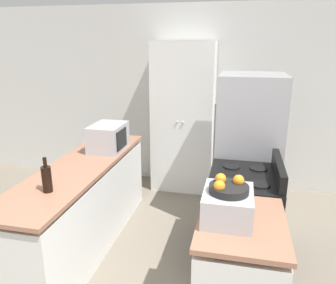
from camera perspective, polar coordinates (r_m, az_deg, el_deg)
The scene contains 10 objects.
wall_back at distance 4.86m, azimuth 3.78°, elevation 7.70°, with size 7.00×0.06×2.60m.
counter_left at distance 3.58m, azimuth -14.59°, elevation -10.89°, with size 0.60×2.30×0.91m.
counter_right at distance 2.62m, azimuth 12.07°, elevation -22.12°, with size 0.60×0.81×0.91m.
pantry_cabinet at distance 4.64m, azimuth 2.66°, elevation 4.14°, with size 0.85×0.49×2.10m.
stove at distance 3.30m, azimuth 12.72°, elevation -12.84°, with size 0.66×0.80×1.07m.
refrigerator at distance 3.87m, azimuth 13.71°, elevation -1.60°, with size 0.74×0.74×1.75m.
microwave at distance 3.75m, azimuth -10.36°, elevation 0.82°, with size 0.35×0.48×0.29m.
wine_bottle at distance 2.84m, azimuth -20.36°, elevation -5.98°, with size 0.08×0.08×0.30m.
toaster_oven at distance 2.31m, azimuth 10.30°, elevation -10.79°, with size 0.34×0.40×0.20m.
fruit_bowl at distance 2.25m, azimuth 10.43°, elevation -7.71°, with size 0.27×0.27×0.11m.
Camera 1 is at (0.73, -1.54, 2.07)m, focal length 35.00 mm.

